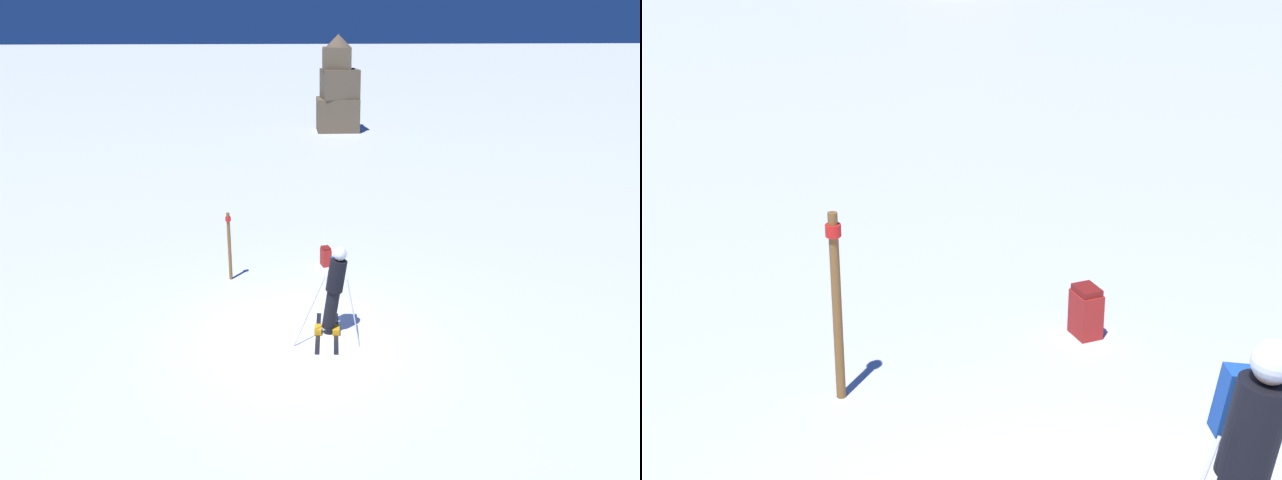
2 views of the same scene
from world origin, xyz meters
TOP-DOWN VIEW (x-y plane):
  - skier at (0.63, 0.02)m, footprint 1.29×1.75m
  - spare_backpack at (0.70, 3.62)m, footprint 0.28×0.34m
  - trail_marker at (-1.65, 2.87)m, footprint 0.13×0.13m

SIDE VIEW (x-z plane):
  - spare_backpack at x=0.70m, z-range -0.01..0.49m
  - trail_marker at x=-1.65m, z-range 0.09..1.77m
  - skier at x=0.63m, z-range 0.10..1.96m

